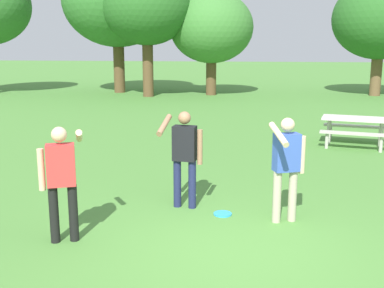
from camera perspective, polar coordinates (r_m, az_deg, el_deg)
ground_plane at (r=6.62m, az=5.09°, el=-12.60°), size 120.00×120.00×0.00m
person_thrower at (r=7.44m, az=11.17°, el=-2.12°), size 0.58×0.80×1.64m
person_catcher at (r=6.84m, az=-15.24°, el=-3.60°), size 0.58×0.80×1.64m
person_bystander at (r=7.94m, az=-0.91°, el=-0.98°), size 0.68×0.66×1.64m
frisbee at (r=7.90m, az=3.66°, el=-8.28°), size 0.30×0.30×0.03m
picnic_table_near at (r=13.52m, az=18.80°, el=2.13°), size 1.98×1.77×0.77m
tree_broad_center at (r=26.65m, az=-8.90°, el=16.52°), size 5.76×5.76×7.32m
tree_far_right at (r=24.46m, az=-5.39°, el=15.82°), size 4.34×4.34×6.22m
tree_slender_mid at (r=25.05m, az=2.34°, el=13.63°), size 4.24×4.24×5.23m
tree_back_left at (r=26.44m, az=21.49°, el=13.65°), size 4.74×4.74×5.86m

